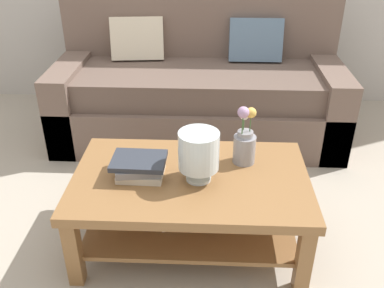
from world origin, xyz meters
The scene contains 6 objects.
ground_plane centered at (0.00, 0.00, 0.00)m, with size 10.00×10.00×0.00m, color #ADA393.
couch centered at (0.07, 0.90, 0.36)m, with size 2.13×0.90×1.06m.
coffee_table centered at (0.07, -0.40, 0.32)m, with size 1.19×0.74×0.43m.
book_stack_main centered at (-0.18, -0.41, 0.48)m, with size 0.27×0.21×0.10m.
glass_hurricane_vase centered at (0.11, -0.43, 0.59)m, with size 0.20×0.20×0.26m.
flower_pitcher centered at (0.34, -0.26, 0.55)m, with size 0.12×0.12×0.33m.
Camera 1 is at (0.16, -2.20, 1.63)m, focal length 40.04 mm.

